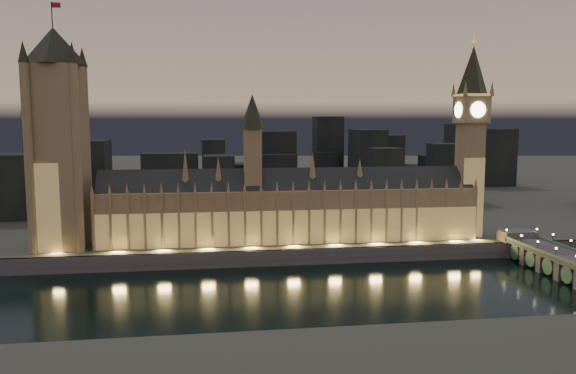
{
  "coord_description": "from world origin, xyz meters",
  "views": [
    {
      "loc": [
        -35.53,
        -231.83,
        73.19
      ],
      "look_at": [
        5.0,
        55.0,
        38.0
      ],
      "focal_mm": 35.0,
      "sensor_mm": 36.0,
      "label": 1
    }
  ],
  "objects": [
    {
      "name": "ground_plane",
      "position": [
        0.0,
        0.0,
        0.0
      ],
      "size": [
        2000.0,
        2000.0,
        0.0
      ],
      "primitive_type": "plane",
      "color": "black",
      "rests_on": "ground"
    },
    {
      "name": "north_bank",
      "position": [
        0.0,
        520.0,
        4.0
      ],
      "size": [
        2000.0,
        960.0,
        8.0
      ],
      "primitive_type": "cube",
      "color": "#3A492C",
      "rests_on": "ground"
    },
    {
      "name": "embankment_wall",
      "position": [
        0.0,
        41.0,
        4.0
      ],
      "size": [
        2000.0,
        2.5,
        8.0
      ],
      "primitive_type": "cube",
      "color": "#45444A",
      "rests_on": "ground"
    },
    {
      "name": "palace_of_westminster",
      "position": [
        6.33,
        61.75,
        26.37
      ],
      "size": [
        202.0,
        22.15,
        78.0
      ],
      "color": "#967F4C",
      "rests_on": "north_bank"
    },
    {
      "name": "victoria_tower",
      "position": [
        -110.0,
        61.92,
        68.38
      ],
      "size": [
        31.68,
        31.68,
        121.67
      ],
      "color": "#967F4C",
      "rests_on": "north_bank"
    },
    {
      "name": "elizabeth_tower",
      "position": [
        108.0,
        61.92,
        70.06
      ],
      "size": [
        18.0,
        18.0,
        111.23
      ],
      "color": "#967F4C",
      "rests_on": "north_bank"
    },
    {
      "name": "westminster_bridge",
      "position": [
        128.1,
        -3.45,
        5.99
      ],
      "size": [
        18.22,
        113.0,
        15.9
      ],
      "color": "#45444A",
      "rests_on": "ground"
    },
    {
      "name": "city_backdrop",
      "position": [
        37.36,
        247.23,
        30.33
      ],
      "size": [
        464.53,
        215.63,
        72.9
      ],
      "color": "black",
      "rests_on": "north_bank"
    }
  ]
}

